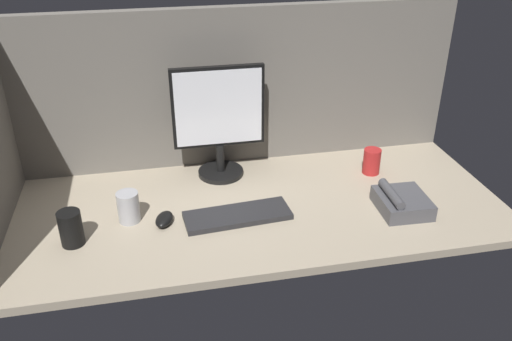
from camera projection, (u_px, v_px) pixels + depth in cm
name	position (u px, v px, depth cm)	size (l,w,h in cm)	color
ground_plane	(254.00, 207.00, 195.06)	(180.00, 80.00, 3.00)	tan
cubicle_wall_back	(235.00, 87.00, 211.68)	(180.00, 5.00, 63.23)	slate
monitor	(219.00, 119.00, 203.13)	(35.40, 18.00, 44.41)	black
keyboard	(238.00, 215.00, 185.42)	(37.00, 13.00, 2.00)	#262628
mouse	(164.00, 219.00, 182.03)	(5.60, 9.60, 3.40)	black
mug_red_plastic	(372.00, 161.00, 212.65)	(6.88, 6.88, 10.32)	red
mug_black_travel	(71.00, 228.00, 169.76)	(7.47, 7.47, 11.94)	black
mug_steel	(128.00, 207.00, 181.86)	(7.55, 7.55, 10.97)	#B2B2B7
desk_phone	(401.00, 202.00, 188.98)	(17.64, 19.57, 8.80)	#4C4C51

